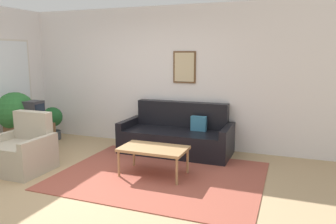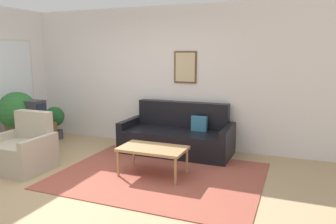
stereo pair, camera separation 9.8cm
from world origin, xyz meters
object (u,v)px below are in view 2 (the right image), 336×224
object	(u,v)px
couch	(178,136)
armchair	(23,151)
potted_plant_tall	(18,112)
coffee_table	(153,150)
tv	(30,112)

from	to	relation	value
couch	armchair	world-z (taller)	couch
armchair	potted_plant_tall	size ratio (longest dim) A/B	0.81
armchair	potted_plant_tall	distance (m)	1.31
couch	armchair	xyz separation A→B (m)	(-1.93, -1.76, -0.01)
coffee_table	armchair	bearing A→B (deg)	-165.13
armchair	couch	bearing A→B (deg)	33.29
tv	coffee_table	bearing A→B (deg)	-7.11
armchair	potted_plant_tall	xyz separation A→B (m)	(-0.93, 0.82, 0.42)
coffee_table	potted_plant_tall	xyz separation A→B (m)	(-2.92, 0.30, 0.33)
coffee_table	tv	size ratio (longest dim) A/B	1.80
couch	coffee_table	world-z (taller)	couch
coffee_table	potted_plant_tall	size ratio (longest dim) A/B	0.89
couch	coffee_table	bearing A→B (deg)	-87.28
couch	potted_plant_tall	world-z (taller)	potted_plant_tall
couch	tv	world-z (taller)	tv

